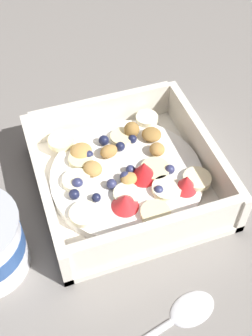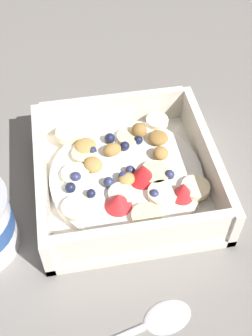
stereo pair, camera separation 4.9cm
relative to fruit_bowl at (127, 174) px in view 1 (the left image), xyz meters
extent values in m
plane|color=gray|center=(0.00, 0.01, -0.02)|extent=(2.40, 2.40, 0.00)
cube|color=white|center=(0.00, 0.00, -0.01)|extent=(0.20, 0.20, 0.01)
cube|color=white|center=(0.00, -0.10, 0.01)|extent=(0.20, 0.01, 0.06)
cube|color=white|center=(0.00, 0.10, 0.01)|extent=(0.20, 0.01, 0.06)
cube|color=white|center=(-0.10, 0.00, 0.01)|extent=(0.01, 0.18, 0.06)
cube|color=white|center=(0.10, 0.00, 0.01)|extent=(0.01, 0.18, 0.06)
cylinder|color=white|center=(0.00, 0.00, 0.00)|extent=(0.18, 0.18, 0.01)
cylinder|color=#F7EFC6|center=(-0.03, 0.01, 0.01)|extent=(0.04, 0.04, 0.01)
cylinder|color=beige|center=(-0.07, -0.01, 0.01)|extent=(0.05, 0.05, 0.01)
cylinder|color=beige|center=(-0.01, -0.03, 0.01)|extent=(0.04, 0.04, 0.01)
cylinder|color=beige|center=(0.03, 0.05, 0.01)|extent=(0.04, 0.04, 0.01)
cylinder|color=#F4EAB7|center=(-0.04, -0.07, 0.01)|extent=(0.05, 0.05, 0.01)
cylinder|color=#F7EFC6|center=(0.07, -0.05, 0.01)|extent=(0.04, 0.04, 0.01)
cylinder|color=#F7EFC6|center=(0.00, 0.06, 0.01)|extent=(0.04, 0.04, 0.01)
cylinder|color=#F7EFC6|center=(-0.04, -0.03, 0.01)|extent=(0.04, 0.04, 0.01)
cylinder|color=#F7EFC6|center=(-0.04, 0.06, 0.01)|extent=(0.03, 0.03, 0.01)
cylinder|color=beige|center=(0.07, 0.06, 0.01)|extent=(0.05, 0.05, 0.01)
cylinder|color=beige|center=(0.05, -0.01, 0.01)|extent=(0.04, 0.04, 0.01)
cone|color=red|center=(-0.04, 0.02, 0.01)|extent=(0.04, 0.04, 0.02)
cone|color=red|center=(-0.01, -0.02, 0.02)|extent=(0.04, 0.04, 0.02)
cone|color=red|center=(-0.04, -0.05, 0.02)|extent=(0.04, 0.04, 0.02)
sphere|color=#191E3D|center=(0.05, 0.01, 0.01)|extent=(0.01, 0.01, 0.01)
sphere|color=navy|center=(0.00, 0.00, 0.01)|extent=(0.01, 0.01, 0.01)
sphere|color=navy|center=(0.00, 0.06, 0.01)|extent=(0.01, 0.01, 0.01)
sphere|color=navy|center=(0.02, -0.05, 0.01)|extent=(0.01, 0.01, 0.01)
sphere|color=#23284C|center=(0.04, 0.04, 0.01)|extent=(0.01, 0.01, 0.01)
sphere|color=navy|center=(-0.01, 0.01, 0.01)|extent=(0.01, 0.01, 0.01)
sphere|color=#191E3D|center=(-0.02, 0.07, 0.01)|extent=(0.01, 0.01, 0.01)
sphere|color=#191E3D|center=(0.04, 0.00, 0.01)|extent=(0.01, 0.01, 0.01)
sphere|color=#191E3D|center=(-0.03, 0.04, 0.01)|extent=(0.01, 0.01, 0.01)
sphere|color=navy|center=(-0.02, 0.02, 0.01)|extent=(0.01, 0.01, 0.01)
sphere|color=navy|center=(-0.02, -0.05, 0.01)|extent=(0.01, 0.01, 0.01)
sphere|color=#191E3D|center=(0.04, -0.02, 0.01)|extent=(0.01, 0.01, 0.01)
sphere|color=navy|center=(-0.04, -0.02, 0.01)|extent=(0.01, 0.01, 0.01)
ellipsoid|color=olive|center=(0.04, -0.05, 0.01)|extent=(0.03, 0.03, 0.01)
ellipsoid|color=tan|center=(0.01, 0.04, 0.01)|extent=(0.03, 0.03, 0.01)
ellipsoid|color=#AD7F42|center=(0.02, -0.04, 0.01)|extent=(0.02, 0.02, 0.01)
ellipsoid|color=tan|center=(-0.02, 0.00, 0.01)|extent=(0.02, 0.02, 0.01)
ellipsoid|color=olive|center=(0.05, -0.03, 0.01)|extent=(0.03, 0.03, 0.02)
ellipsoid|color=tan|center=(0.04, 0.04, 0.01)|extent=(0.03, 0.03, 0.01)
ellipsoid|color=#AD7F42|center=(0.03, 0.01, 0.01)|extent=(0.02, 0.02, 0.02)
ellipsoid|color=silver|center=(-0.17, -0.01, -0.01)|extent=(0.04, 0.05, 0.01)
camera|label=1|loc=(-0.30, 0.10, 0.39)|focal=45.54mm
camera|label=2|loc=(-0.31, 0.06, 0.39)|focal=45.54mm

